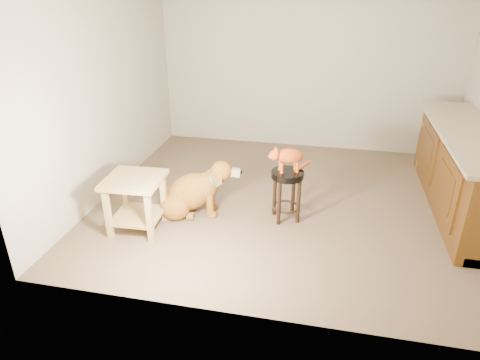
% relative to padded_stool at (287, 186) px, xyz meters
% --- Properties ---
extents(floor, '(4.50, 4.00, 0.01)m').
position_rel_padded_stool_xyz_m(floor, '(0.01, 0.39, -0.41)').
color(floor, brown).
rests_on(floor, ground).
extents(room_shell, '(4.54, 4.04, 2.62)m').
position_rel_padded_stool_xyz_m(room_shell, '(0.01, 0.39, 1.27)').
color(room_shell, '#9E947F').
rests_on(room_shell, ground).
extents(cabinet_run, '(0.70, 2.56, 0.94)m').
position_rel_padded_stool_xyz_m(cabinet_run, '(1.95, 0.69, 0.03)').
color(cabinet_run, '#4D2C0D').
rests_on(cabinet_run, ground).
extents(padded_stool, '(0.39, 0.39, 0.58)m').
position_rel_padded_stool_xyz_m(padded_stool, '(0.00, 0.00, 0.00)').
color(padded_stool, black).
rests_on(padded_stool, ground).
extents(wood_stool, '(0.46, 0.46, 0.68)m').
position_rel_padded_stool_xyz_m(wood_stool, '(1.86, 1.65, -0.06)').
color(wood_stool, brown).
rests_on(wood_stool, ground).
extents(side_table, '(0.61, 0.61, 0.60)m').
position_rel_padded_stool_xyz_m(side_table, '(-1.53, -0.54, -0.02)').
color(side_table, olive).
rests_on(side_table, ground).
extents(golden_retriever, '(1.08, 0.60, 0.69)m').
position_rel_padded_stool_xyz_m(golden_retriever, '(-1.07, -0.11, -0.15)').
color(golden_retriever, brown).
rests_on(golden_retriever, ground).
extents(tabby_kitten, '(0.45, 0.32, 0.32)m').
position_rel_padded_stool_xyz_m(tabby_kitten, '(-0.01, -0.00, 0.34)').
color(tabby_kitten, '#A83C10').
rests_on(tabby_kitten, padded_stool).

